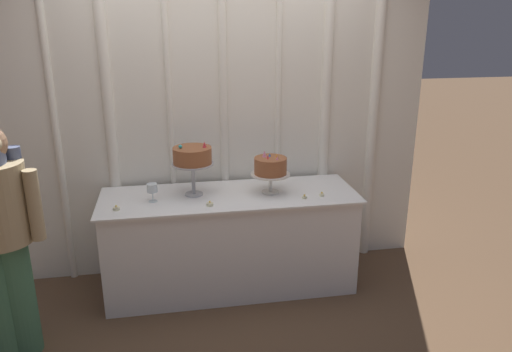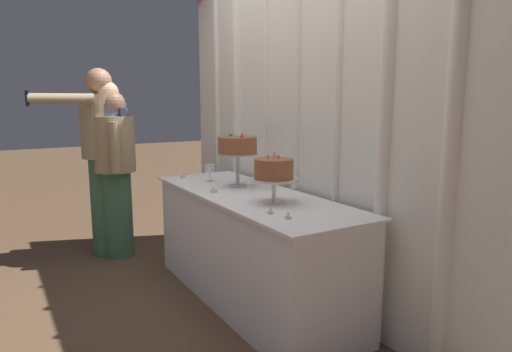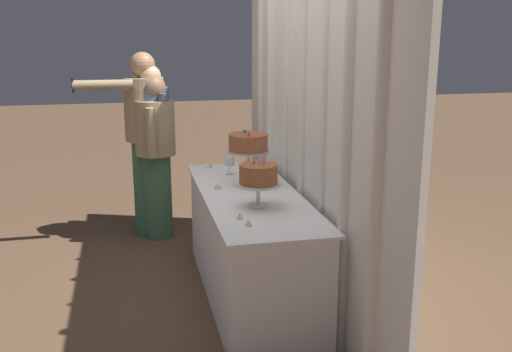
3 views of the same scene
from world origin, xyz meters
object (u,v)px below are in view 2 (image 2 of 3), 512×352
object	(u,v)px
tealight_near_right	(271,212)
guest_man_pink_jacket	(116,169)
wine_glass	(210,169)
tealight_far_left	(184,177)
tealight_near_left	(214,191)
guest_girl_blue_dress	(102,155)
guest_man_dark_suit	(111,162)
cake_display_nearleft	(237,147)
cake_display_nearright	(274,171)
cake_table	(251,248)
tealight_far_right	(288,217)

from	to	relation	value
tealight_near_right	guest_man_pink_jacket	xyz separation A→B (m)	(-2.00, -0.39, 0.02)
wine_glass	tealight_far_left	xyz separation A→B (m)	(-0.25, -0.13, -0.09)
tealight_near_left	guest_girl_blue_dress	world-z (taller)	guest_girl_blue_dress
wine_glass	guest_man_dark_suit	bearing A→B (deg)	-150.11
cake_display_nearleft	guest_man_dark_suit	bearing A→B (deg)	-153.23
cake_display_nearright	guest_man_pink_jacket	bearing A→B (deg)	-162.45
tealight_far_left	guest_girl_blue_dress	xyz separation A→B (m)	(-0.73, -0.49, 0.14)
wine_glass	tealight_far_left	bearing A→B (deg)	-153.58
tealight_far_left	tealight_near_right	bearing A→B (deg)	-0.48
cake_display_nearleft	guest_man_pink_jacket	bearing A→B (deg)	-152.58
tealight_near_left	guest_man_pink_jacket	distance (m)	1.34
cake_table	guest_man_pink_jacket	distance (m)	1.62
cake_table	guest_man_pink_jacket	xyz separation A→B (m)	(-1.46, -0.57, 0.42)
tealight_near_left	tealight_far_right	bearing A→B (deg)	3.13
cake_display_nearleft	tealight_far_left	world-z (taller)	cake_display_nearleft
wine_glass	guest_man_pink_jacket	xyz separation A→B (m)	(-0.88, -0.53, -0.07)
wine_glass	cake_display_nearleft	bearing A→B (deg)	15.91
cake_table	guest_man_dark_suit	size ratio (longest dim) A/B	1.23
wine_glass	tealight_far_right	world-z (taller)	wine_glass
wine_glass	tealight_far_left	world-z (taller)	wine_glass
cake_table	tealight_near_right	bearing A→B (deg)	-18.43
tealight_near_left	guest_man_dark_suit	size ratio (longest dim) A/B	0.03
tealight_near_left	tealight_far_left	bearing A→B (deg)	177.06
cake_display_nearright	wine_glass	distance (m)	0.90
cake_display_nearleft	tealight_near_left	xyz separation A→B (m)	(0.10, -0.25, -0.29)
cake_table	cake_display_nearleft	size ratio (longest dim) A/B	4.68
tealight_near_right	guest_girl_blue_dress	distance (m)	2.16
guest_girl_blue_dress	guest_man_dark_suit	size ratio (longest dim) A/B	1.07
tealight_near_right	guest_man_pink_jacket	world-z (taller)	guest_man_pink_jacket
tealight_far_left	guest_man_pink_jacket	size ratio (longest dim) A/B	0.03
cake_table	tealight_near_left	xyz separation A→B (m)	(-0.17, -0.20, 0.40)
tealight_far_right	guest_man_dark_suit	xyz separation A→B (m)	(-2.21, -0.44, 0.07)
tealight_far_left	tealight_near_left	world-z (taller)	same
tealight_near_left	tealight_far_right	world-z (taller)	tealight_near_left
guest_man_pink_jacket	tealight_near_left	bearing A→B (deg)	16.06
guest_man_pink_jacket	cake_display_nearright	bearing A→B (deg)	17.55
tealight_far_left	tealight_far_right	size ratio (longest dim) A/B	1.30
cake_display_nearright	guest_girl_blue_dress	xyz separation A→B (m)	(-1.88, -0.65, -0.06)
tealight_far_left	tealight_near_right	size ratio (longest dim) A/B	1.29
tealight_near_right	tealight_far_right	bearing A→B (deg)	9.73
wine_glass	tealight_near_left	bearing A→B (deg)	-21.39
tealight_far_left	cake_display_nearright	bearing A→B (deg)	7.78
cake_display_nearleft	tealight_near_left	world-z (taller)	cake_display_nearleft
wine_glass	guest_man_dark_suit	size ratio (longest dim) A/B	0.09
guest_man_pink_jacket	guest_girl_blue_dress	xyz separation A→B (m)	(-0.10, -0.09, 0.12)
tealight_near_right	tealight_far_right	xyz separation A→B (m)	(0.14, 0.02, 0.00)
wine_glass	guest_man_dark_suit	world-z (taller)	guest_man_dark_suit
cake_table	tealight_near_left	world-z (taller)	tealight_near_left
tealight_near_left	cake_table	bearing A→B (deg)	50.38
tealight_near_right	tealight_far_right	world-z (taller)	tealight_far_right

